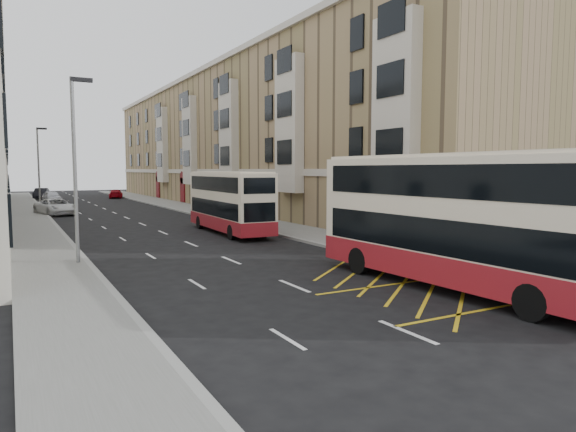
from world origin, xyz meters
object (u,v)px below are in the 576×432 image
street_lamp_far (39,165)px  pedestrian_mid (525,257)px  double_decker_front (456,221)px  pedestrian_near (540,263)px  pedestrian_far (393,238)px  car_red (116,194)px  double_decker_rear (229,202)px  street_lamp_near (76,160)px  white_van (56,207)px  car_dark (41,193)px  bus_shelter (555,227)px  car_silver (52,197)px

street_lamp_far → pedestrian_mid: street_lamp_far is taller
double_decker_front → pedestrian_near: (1.95, -1.93, -1.34)m
pedestrian_far → car_red: 59.82m
double_decker_front → pedestrian_mid: size_ratio=6.88×
double_decker_rear → pedestrian_far: bearing=-74.3°
street_lamp_far → double_decker_rear: street_lamp_far is taller
pedestrian_near → street_lamp_near: bearing=-76.9°
car_red → street_lamp_far: bearing=78.4°
street_lamp_far → white_van: (1.15, -1.96, -3.87)m
pedestrian_far → car_dark: pedestrian_far is taller
bus_shelter → street_lamp_near: street_lamp_near is taller
bus_shelter → car_dark: bearing=100.6°
street_lamp_far → pedestrian_far: size_ratio=4.77×
pedestrian_far → bus_shelter: bearing=123.6°
street_lamp_near → pedestrian_mid: (13.96, -11.76, -3.61)m
street_lamp_far → pedestrian_mid: bearing=-71.5°
car_dark → pedestrian_near: bearing=-69.4°
double_decker_front → double_decker_rear: bearing=90.6°
car_dark → bus_shelter: bearing=-68.1°
bus_shelter → car_red: bearing=93.0°
street_lamp_near → pedestrian_far: 14.73m
double_decker_front → car_dark: (-9.63, 69.29, -1.65)m
street_lamp_far → car_silver: 17.28m
street_lamp_near → car_silver: 46.91m
double_decker_front → car_red: (0.12, 65.72, -1.77)m
white_van → car_silver: 18.69m
pedestrian_far → white_van: (-12.16, 33.18, -0.23)m
double_decker_rear → car_dark: bearing=101.7°
street_lamp_near → car_red: bearing=78.4°
pedestrian_far → white_van: pedestrian_far is taller
double_decker_rear → car_red: (1.04, 46.96, -1.43)m
street_lamp_far → pedestrian_mid: size_ratio=4.59×
pedestrian_far → car_dark: 64.44m
pedestrian_mid → car_dark: bearing=70.6°
street_lamp_near → pedestrian_far: street_lamp_near is taller
pedestrian_mid → white_van: pedestrian_mid is taller
car_dark → car_red: car_dark is taller
double_decker_rear → pedestrian_near: double_decker_rear is taller
car_dark → double_decker_rear: bearing=-68.9°
white_van → double_decker_front: bearing=-91.1°
street_lamp_far → double_decker_rear: size_ratio=0.78×
double_decker_rear → white_van: bearing=115.9°
pedestrian_far → car_silver: 53.05m
street_lamp_near → street_lamp_far: 30.00m
street_lamp_near → pedestrian_near: 18.77m
pedestrian_mid → car_silver: (-11.86, 58.47, -0.25)m
bus_shelter → pedestrian_far: bearing=100.8°
street_lamp_near → white_van: street_lamp_near is taller
car_red → pedestrian_far: bearing=104.9°
street_lamp_near → car_silver: bearing=87.4°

